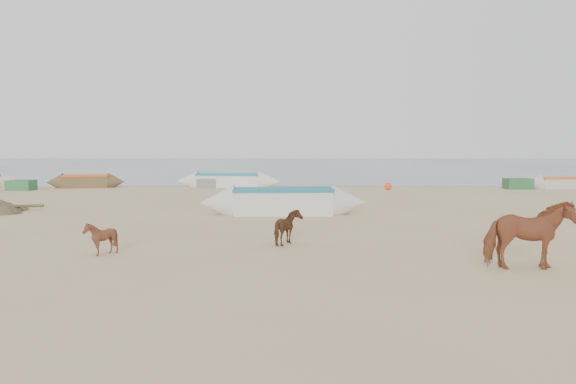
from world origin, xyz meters
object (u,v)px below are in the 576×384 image
object	(u,v)px
cow_adult	(528,235)
near_canoe	(283,201)
calf_front	(101,238)
calf_right	(289,228)

from	to	relation	value
cow_adult	near_canoe	bearing A→B (deg)	27.81
cow_adult	calf_front	distance (m)	9.16
cow_adult	near_canoe	world-z (taller)	cow_adult
calf_front	near_canoe	world-z (taller)	near_canoe
cow_adult	calf_right	distance (m)	5.60
calf_front	near_canoe	xyz separation A→B (m)	(3.98, 8.07, 0.10)
calf_front	calf_right	world-z (taller)	calf_right
cow_adult	calf_front	size ratio (longest dim) A/B	2.14
cow_adult	calf_right	xyz separation A→B (m)	(-4.78, 2.91, -0.27)
calf_right	cow_adult	bearing A→B (deg)	-122.15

